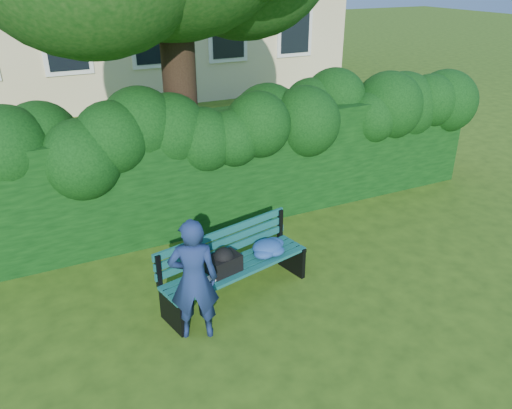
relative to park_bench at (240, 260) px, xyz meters
name	(u,v)px	position (x,y,z in m)	size (l,w,h in m)	color
ground	(275,284)	(0.51, -0.03, -0.50)	(80.00, 80.00, 0.00)	#2C4913
hedge	(214,170)	(0.51, 2.17, 0.40)	(10.00, 1.00, 1.80)	black
park_bench	(240,260)	(0.00, 0.00, 0.00)	(2.10, 1.00, 0.89)	#0E4940
man_reading	(194,280)	(-0.81, -0.53, 0.26)	(0.56, 0.36, 1.52)	navy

